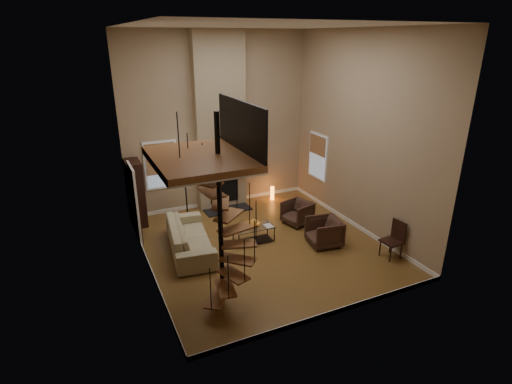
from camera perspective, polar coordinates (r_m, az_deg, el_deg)
name	(u,v)px	position (r m, az deg, el deg)	size (l,w,h in m)	color
ground	(262,245)	(10.97, 0.88, -7.55)	(6.00, 6.50, 0.01)	olive
back_wall	(218,122)	(12.87, -5.41, 9.81)	(6.00, 0.02, 5.50)	tan
front_wall	(342,188)	(7.29, 12.13, 0.50)	(6.00, 0.02, 5.50)	tan
left_wall	(138,161)	(9.10, -16.36, 4.25)	(0.02, 6.50, 5.50)	tan
right_wall	(361,135)	(11.53, 14.66, 7.89)	(0.02, 6.50, 5.50)	tan
ceiling	(264,25)	(9.62, 1.08, 22.53)	(6.00, 6.50, 0.01)	silver
baseboard_back	(221,201)	(13.65, -5.01, -1.34)	(6.00, 0.02, 0.12)	white
baseboard_front	(332,313)	(8.60, 10.67, -16.49)	(6.00, 0.02, 0.12)	white
baseboard_left	(150,268)	(10.18, -14.74, -10.38)	(0.02, 6.50, 0.12)	white
baseboard_right	(352,223)	(12.40, 13.48, -4.29)	(0.02, 6.50, 0.12)	white
chimney_breast	(220,123)	(12.70, -5.12, 9.66)	(1.60, 0.38, 5.50)	#958161
hearth	(228,210)	(13.08, -3.99, -2.52)	(1.50, 0.60, 0.04)	black
firebox	(224,192)	(13.13, -4.51, 0.06)	(0.95, 0.02, 0.72)	black
mantel	(225,175)	(12.86, -4.46, 2.44)	(1.70, 0.18, 0.06)	white
mirror_frame	(223,150)	(12.68, -4.66, 5.94)	(0.94, 0.94, 0.10)	black
mirror_disc	(223,150)	(12.69, -4.67, 5.95)	(0.80, 0.80, 0.01)	white
vase_left	(208,172)	(12.68, -6.87, 2.80)	(0.24, 0.24, 0.25)	black
vase_right	(241,168)	(13.06, -2.07, 3.41)	(0.20, 0.20, 0.21)	#164F4A
window_back	(161,164)	(12.64, -13.34, 3.83)	(1.02, 0.06, 1.52)	white
window_right	(318,156)	(13.35, 8.77, 5.10)	(0.06, 1.02, 1.52)	white
entry_door	(135,204)	(11.35, -16.75, -1.60)	(0.10, 1.05, 2.16)	white
loft	(205,155)	(7.47, -7.20, 5.23)	(1.70, 2.20, 1.09)	brown
spiral_stair	(221,224)	(8.07, -4.98, -4.49)	(1.47, 1.47, 4.06)	black
hutch	(136,194)	(12.35, -16.67, -0.22)	(0.42, 0.89, 2.00)	black
sofa	(189,237)	(10.68, -9.46, -6.28)	(2.52, 0.99, 0.74)	tan
armchair_near	(299,212)	(12.13, 6.10, -2.85)	(0.75, 0.77, 0.70)	#40271D
armchair_far	(327,232)	(11.04, 10.02, -5.59)	(0.82, 0.84, 0.77)	#40271D
coffee_table	(254,232)	(11.01, -0.33, -5.73)	(1.10, 0.57, 0.43)	silver
bowl	(253,224)	(10.96, -0.44, -4.63)	(0.42, 0.42, 0.10)	#C17522
book	(268,226)	(10.95, 1.67, -4.87)	(0.21, 0.28, 0.03)	gray
floor_lamp	(185,177)	(11.99, -10.03, 2.09)	(0.41, 0.41, 1.71)	black
accent_lamp	(272,193)	(13.80, 2.32, -0.16)	(0.13, 0.13, 0.46)	orange
side_chair	(394,238)	(10.79, 19.03, -6.16)	(0.49, 0.49, 0.98)	black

